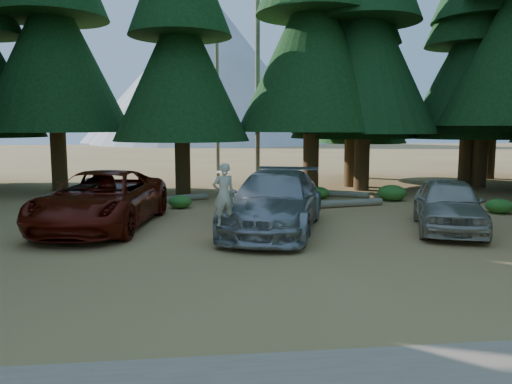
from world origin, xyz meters
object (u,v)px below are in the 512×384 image
log_left (165,199)px  silver_minivan_center (275,201)px  red_pickup (102,200)px  log_mid (332,193)px  frisbee_player (224,194)px  silver_minivan_right (448,204)px  log_right (329,204)px

log_left → silver_minivan_center: bearing=-85.1°
red_pickup → log_mid: red_pickup is taller
silver_minivan_center → log_left: bearing=139.9°
silver_minivan_center → frisbee_player: 2.87m
silver_minivan_right → frisbee_player: frisbee_player is taller
red_pickup → log_mid: size_ratio=1.90×
silver_minivan_right → log_right: bearing=139.7°
red_pickup → log_right: size_ratio=1.38×
log_mid → silver_minivan_center: bearing=-88.7°
red_pickup → silver_minivan_right: (10.50, -1.63, -0.09)m
red_pickup → log_mid: (8.99, 5.99, -0.74)m
silver_minivan_right → log_right: silver_minivan_right is taller
red_pickup → log_right: (8.02, 2.87, -0.73)m
log_left → log_right: log_right is taller
silver_minivan_center → frisbee_player: (-1.65, -2.29, 0.55)m
red_pickup → silver_minivan_right: bearing=0.1°
red_pickup → silver_minivan_right: size_ratio=1.36×
silver_minivan_right → log_left: bearing=164.4°
silver_minivan_right → frisbee_player: (-6.87, -1.74, 0.65)m
log_mid → log_left: bearing=-142.9°
silver_minivan_center → silver_minivan_right: (5.22, -0.55, -0.10)m
silver_minivan_center → frisbee_player: size_ratio=3.87×
silver_minivan_right → log_left: (-8.91, 6.58, -0.65)m
silver_minivan_center → log_mid: silver_minivan_center is taller
red_pickup → log_left: bearing=81.2°
log_left → frisbee_player: bearing=-102.8°
frisbee_player → log_left: frisbee_player is taller
log_right → frisbee_player: bearing=-136.6°
silver_minivan_right → silver_minivan_center: bearing=-165.2°
frisbee_player → log_mid: bearing=-137.0°
red_pickup → log_mid: bearing=42.7°
frisbee_player → log_right: frisbee_player is taller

